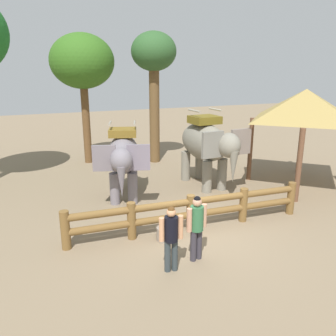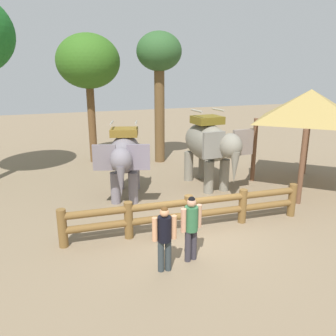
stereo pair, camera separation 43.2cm
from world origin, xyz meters
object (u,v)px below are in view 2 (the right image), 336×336
(elephant_center, at_px, (210,145))
(tree_back_center, at_px, (159,59))
(tourist_man_in_blue, at_px, (164,234))
(tourist_woman_in_black, at_px, (191,224))
(tree_far_left, at_px, (88,63))
(elephant_near_left, at_px, (125,156))
(thatched_shelter, at_px, (310,106))
(feed_bucket, at_px, (162,233))
(log_fence, at_px, (188,210))

(elephant_center, bearing_deg, tree_back_center, 97.14)
(elephant_center, relative_size, tourist_man_in_blue, 2.21)
(tourist_woman_in_black, relative_size, tree_far_left, 0.27)
(tourist_woman_in_black, bearing_deg, tree_far_left, 94.57)
(tree_back_center, bearing_deg, elephant_near_left, -122.62)
(elephant_center, xyz_separation_m, tree_far_left, (-3.66, 5.46, 3.07))
(tourist_woman_in_black, bearing_deg, tree_back_center, 75.73)
(thatched_shelter, relative_size, tree_far_left, 0.62)
(tourist_woman_in_black, height_order, feed_bucket, tourist_woman_in_black)
(log_fence, distance_m, tree_back_center, 8.83)
(elephant_center, distance_m, thatched_shelter, 3.96)
(elephant_center, xyz_separation_m, feed_bucket, (-3.16, -3.49, -1.52))
(tree_back_center, bearing_deg, elephant_center, -82.86)
(log_fence, xyz_separation_m, feed_bucket, (-0.91, -0.30, -0.43))
(tourist_woman_in_black, bearing_deg, thatched_shelter, 28.72)
(tourist_man_in_blue, distance_m, tree_far_left, 11.08)
(elephant_center, bearing_deg, tourist_woman_in_black, -121.10)
(log_fence, bearing_deg, elephant_near_left, 108.95)
(tourist_man_in_blue, bearing_deg, elephant_near_left, 86.95)
(thatched_shelter, bearing_deg, log_fence, -161.32)
(tourist_woman_in_black, height_order, tree_back_center, tree_back_center)
(tree_far_left, height_order, tree_back_center, tree_back_center)
(log_fence, height_order, tourist_man_in_blue, tourist_man_in_blue)
(tree_far_left, xyz_separation_m, tree_back_center, (3.11, -1.13, 0.15))
(tree_back_center, bearing_deg, tourist_woman_in_black, -104.27)
(tree_far_left, bearing_deg, thatched_shelter, -43.31)
(elephant_center, height_order, thatched_shelter, thatched_shelter)
(tree_far_left, bearing_deg, tourist_man_in_blue, -89.64)
(log_fence, bearing_deg, tree_far_left, 99.27)
(tourist_man_in_blue, bearing_deg, tourist_woman_in_black, 15.79)
(log_fence, xyz_separation_m, tourist_woman_in_black, (-0.60, -1.53, 0.35))
(log_fence, xyz_separation_m, elephant_center, (2.25, 3.18, 1.09))
(feed_bucket, bearing_deg, tourist_man_in_blue, -106.77)
(tree_far_left, relative_size, feed_bucket, 13.01)
(tourist_woman_in_black, xyz_separation_m, tree_far_left, (-0.81, 10.18, 3.82))
(elephant_center, distance_m, tree_back_center, 5.43)
(elephant_near_left, height_order, tourist_woman_in_black, elephant_near_left)
(elephant_center, xyz_separation_m, tree_back_center, (-0.54, 4.33, 3.22))
(tourist_man_in_blue, relative_size, feed_bucket, 3.40)
(tree_far_left, bearing_deg, elephant_near_left, -86.60)
(elephant_near_left, distance_m, elephant_center, 3.34)
(tourist_woman_in_black, bearing_deg, elephant_center, 58.90)
(elephant_near_left, bearing_deg, tree_back_center, 57.38)
(thatched_shelter, bearing_deg, elephant_near_left, 169.74)
(thatched_shelter, bearing_deg, tourist_man_in_blue, -152.53)
(elephant_near_left, relative_size, tourist_man_in_blue, 2.04)
(thatched_shelter, relative_size, feed_bucket, 8.06)
(elephant_center, distance_m, tree_far_left, 7.26)
(elephant_near_left, relative_size, thatched_shelter, 0.86)
(tourist_woman_in_black, distance_m, thatched_shelter, 7.53)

